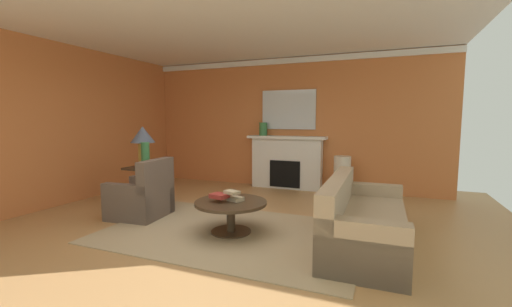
{
  "coord_description": "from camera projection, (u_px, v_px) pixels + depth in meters",
  "views": [
    {
      "loc": [
        2.28,
        -3.96,
        1.59
      ],
      "look_at": [
        0.21,
        1.15,
        1.0
      ],
      "focal_mm": 22.96,
      "sensor_mm": 36.0,
      "label": 1
    }
  ],
  "objects": [
    {
      "name": "area_rug",
      "position": [
        231.0,
        232.0,
        4.57
      ],
      "size": [
        3.51,
        2.28,
        0.01
      ],
      "primitive_type": "cube",
      "color": "tan",
      "rests_on": "ground_plane"
    },
    {
      "name": "wall_window",
      "position": [
        61.0,
        125.0,
        6.03
      ],
      "size": [
        0.12,
        7.19,
        2.96
      ],
      "primitive_type": "cube",
      "color": "#CC723D",
      "rests_on": "ground_plane"
    },
    {
      "name": "ground_plane",
      "position": [
        212.0,
        230.0,
        4.67
      ],
      "size": [
        8.57,
        8.57,
        0.0
      ],
      "primitive_type": "plane",
      "color": "tan"
    },
    {
      "name": "wall_fireplace",
      "position": [
        283.0,
        123.0,
        7.61
      ],
      "size": [
        7.13,
        0.12,
        2.96
      ],
      "primitive_type": "cube",
      "color": "#CC723D",
      "rests_on": "ground_plane"
    },
    {
      "name": "ceiling_panel",
      "position": [
        220.0,
        19.0,
        4.63
      ],
      "size": [
        7.13,
        7.19,
        0.06
      ],
      "primitive_type": "cube",
      "color": "white"
    },
    {
      "name": "mantel_mirror",
      "position": [
        288.0,
        110.0,
        7.43
      ],
      "size": [
        1.25,
        0.04,
        0.88
      ],
      "primitive_type": "cube",
      "color": "silver"
    },
    {
      "name": "vase_on_side_table",
      "position": [
        145.0,
        155.0,
        5.88
      ],
      "size": [
        0.15,
        0.15,
        0.47
      ],
      "primitive_type": "cylinder",
      "color": "#33703D",
      "rests_on": "side_table"
    },
    {
      "name": "coffee_table",
      "position": [
        231.0,
        209.0,
        4.54
      ],
      "size": [
        1.0,
        1.0,
        0.45
      ],
      "color": "#3D2D1E",
      "rests_on": "ground_plane"
    },
    {
      "name": "book_art_folio",
      "position": [
        219.0,
        196.0,
        4.49
      ],
      "size": [
        0.26,
        0.23,
        0.06
      ],
      "primitive_type": "cube",
      "rotation": [
        0.0,
        0.0,
        -0.2
      ],
      "color": "maroon",
      "rests_on": "coffee_table"
    },
    {
      "name": "crown_moulding",
      "position": [
        283.0,
        61.0,
        7.38
      ],
      "size": [
        7.13,
        0.08,
        0.12
      ],
      "primitive_type": "cube",
      "color": "white"
    },
    {
      "name": "book_small_novel",
      "position": [
        232.0,
        192.0,
        4.49
      ],
      "size": [
        0.24,
        0.2,
        0.04
      ],
      "primitive_type": "cube",
      "rotation": [
        0.0,
        0.0,
        -0.36
      ],
      "color": "tan",
      "rests_on": "coffee_table"
    },
    {
      "name": "armchair_near_window",
      "position": [
        142.0,
        198.0,
        5.28
      ],
      "size": [
        0.86,
        0.86,
        0.95
      ],
      "color": "brown",
      "rests_on": "ground_plane"
    },
    {
      "name": "vase_tall_corner",
      "position": [
        342.0,
        176.0,
        6.71
      ],
      "size": [
        0.34,
        0.34,
        0.83
      ],
      "primitive_type": "cylinder",
      "color": "beige",
      "rests_on": "ground_plane"
    },
    {
      "name": "sofa",
      "position": [
        362.0,
        223.0,
        4.06
      ],
      "size": [
        0.93,
        2.11,
        0.85
      ],
      "color": "tan",
      "rests_on": "ground_plane"
    },
    {
      "name": "table_lamp",
      "position": [
        143.0,
        139.0,
        6.01
      ],
      "size": [
        0.44,
        0.44,
        0.75
      ],
      "color": "#B28E38",
      "rests_on": "side_table"
    },
    {
      "name": "book_red_cover",
      "position": [
        236.0,
        199.0,
        4.55
      ],
      "size": [
        0.23,
        0.22,
        0.05
      ],
      "primitive_type": "cube",
      "rotation": [
        0.0,
        0.0,
        -0.33
      ],
      "color": "tan",
      "rests_on": "coffee_table"
    },
    {
      "name": "side_table",
      "position": [
        144.0,
        183.0,
        6.1
      ],
      "size": [
        0.56,
        0.56,
        0.7
      ],
      "color": "#3D2D1E",
      "rests_on": "ground_plane"
    },
    {
      "name": "vase_mantel_left",
      "position": [
        263.0,
        129.0,
        7.53
      ],
      "size": [
        0.18,
        0.18,
        0.3
      ],
      "primitive_type": "cylinder",
      "color": "#33703D",
      "rests_on": "fireplace"
    },
    {
      "name": "fireplace",
      "position": [
        286.0,
        164.0,
        7.45
      ],
      "size": [
        1.8,
        0.35,
        1.2
      ],
      "color": "white",
      "rests_on": "ground_plane"
    }
  ]
}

